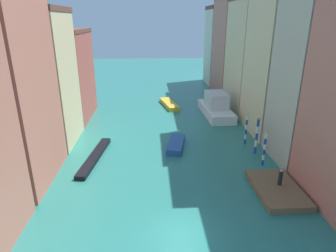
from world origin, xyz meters
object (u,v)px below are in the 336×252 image
at_px(mooring_pole_2, 246,128).
at_px(motorboat_1, 169,104).
at_px(person_on_dock, 280,177).
at_px(mooring_pole_0, 264,148).
at_px(gondola_black, 95,157).
at_px(waterfront_dock, 277,189).
at_px(mooring_pole_1, 257,135).
at_px(motorboat_0, 176,144).
at_px(vaporetto_white, 216,107).

height_order(mooring_pole_2, motorboat_1, mooring_pole_2).
bearing_deg(person_on_dock, mooring_pole_0, 86.39).
bearing_deg(gondola_black, waterfront_dock, -23.65).
bearing_deg(mooring_pole_2, mooring_pole_1, -82.87).
bearing_deg(motorboat_0, waterfront_dock, -51.37).
relative_size(mooring_pole_2, motorboat_1, 0.54).
bearing_deg(motorboat_1, vaporetto_white, -38.62).
bearing_deg(mooring_pole_1, motorboat_0, 166.22).
relative_size(person_on_dock, vaporetto_white, 0.15).
xyz_separation_m(mooring_pole_1, gondola_black, (-18.35, -0.39, -2.02)).
xyz_separation_m(vaporetto_white, gondola_black, (-16.78, -14.76, -1.15)).
height_order(mooring_pole_0, vaporetto_white, mooring_pole_0).
xyz_separation_m(waterfront_dock, person_on_dock, (0.32, 0.30, 1.01)).
bearing_deg(gondola_black, mooring_pole_2, 9.81).
height_order(person_on_dock, vaporetto_white, vaporetto_white).
height_order(mooring_pole_1, vaporetto_white, mooring_pole_1).
relative_size(mooring_pole_1, mooring_pole_2, 1.10).
relative_size(person_on_dock, mooring_pole_1, 0.35).
bearing_deg(motorboat_1, waterfront_dock, -74.26).
relative_size(person_on_dock, mooring_pole_2, 0.38).
bearing_deg(motorboat_0, mooring_pole_1, -13.78).
relative_size(person_on_dock, mooring_pole_0, 0.40).
relative_size(mooring_pole_0, vaporetto_white, 0.37).
bearing_deg(mooring_pole_2, motorboat_1, 115.80).
distance_m(waterfront_dock, mooring_pole_2, 10.95).
bearing_deg(mooring_pole_0, gondola_black, 172.17).
distance_m(mooring_pole_0, gondola_black, 18.43).
relative_size(waterfront_dock, gondola_black, 0.66).
distance_m(mooring_pole_1, mooring_pole_2, 2.75).
height_order(mooring_pole_2, vaporetto_white, mooring_pole_2).
relative_size(mooring_pole_0, mooring_pole_2, 0.96).
distance_m(person_on_dock, motorboat_0, 13.18).
relative_size(mooring_pole_2, vaporetto_white, 0.38).
xyz_separation_m(mooring_pole_0, motorboat_0, (-8.86, 5.11, -1.62)).
bearing_deg(person_on_dock, mooring_pole_1, 86.46).
bearing_deg(motorboat_1, mooring_pole_2, -64.20).
height_order(waterfront_dock, person_on_dock, person_on_dock).
bearing_deg(gondola_black, vaporetto_white, 41.33).
height_order(waterfront_dock, motorboat_0, motorboat_0).
bearing_deg(waterfront_dock, gondola_black, 156.35).
xyz_separation_m(person_on_dock, vaporetto_white, (-1.09, 22.14, 0.09)).
height_order(mooring_pole_0, mooring_pole_1, mooring_pole_1).
relative_size(mooring_pole_0, gondola_black, 0.40).
relative_size(person_on_dock, motorboat_1, 0.21).
distance_m(waterfront_dock, person_on_dock, 1.10).
bearing_deg(motorboat_0, gondola_black, -164.36).
bearing_deg(mooring_pole_1, waterfront_dock, -95.67).
height_order(motorboat_0, motorboat_1, motorboat_0).
bearing_deg(motorboat_0, motorboat_1, 89.07).
bearing_deg(gondola_black, mooring_pole_1, 1.23).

